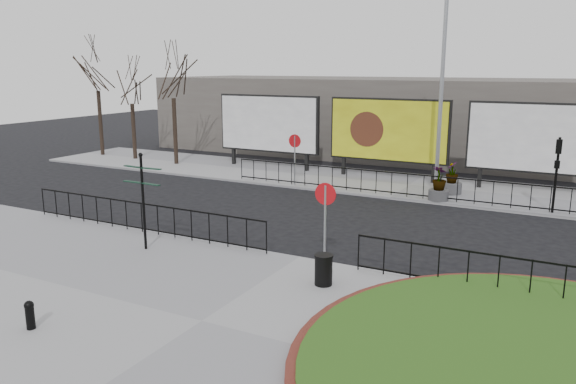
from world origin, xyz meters
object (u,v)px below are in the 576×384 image
Objects in this scene: bollard at (30,314)px; planter_b at (439,186)px; litter_bin at (323,270)px; planter_c at (452,182)px; billboard_mid at (388,131)px; lamp_post at (442,88)px; fingerpost_sign at (143,192)px.

bollard is 17.25m from planter_b.
litter_bin is 0.57× the size of planter_c.
lamp_post is at bearing -33.25° from billboard_mid.
lamp_post is 11.04× the size of litter_bin.
billboard_mid reaches higher than fingerpost_sign.
litter_bin is at bearing -92.89° from planter_c.
planter_b is at bearing 63.32° from fingerpost_sign.
bollard is at bearing -104.33° from lamp_post.
bollard is at bearing -131.07° from litter_bin.
litter_bin is at bearing -78.24° from billboard_mid.
fingerpost_sign is at bearing -121.18° from planter_b.
planter_c is (5.31, 18.08, 0.18)m from bollard.
billboard_mid is 9.41× the size of bollard.
litter_bin reaches higher than bollard.
fingerpost_sign is at bearing 105.92° from bollard.
planter_b reaches higher than litter_bin.
billboard_mid reaches higher than litter_bin.
billboard_mid is 5.34m from planter_b.
planter_b is (3.50, -3.57, -1.86)m from billboard_mid.
fingerpost_sign is 12.94m from planter_b.
fingerpost_sign is at bearing -116.07° from lamp_post.
planter_b is 1.61m from planter_c.
planter_b is 1.02× the size of planter_c.
litter_bin is at bearing -92.27° from planter_b.
planter_c is at bearing 73.63° from bollard.
fingerpost_sign is (-6.18, -12.62, -2.84)m from lamp_post.
planter_b reaches higher than planter_c.
lamp_post is at bearing 90.23° from litter_bin.
lamp_post is at bearing 68.43° from fingerpost_sign.
lamp_post is at bearing 180.00° from planter_c.
litter_bin is at bearing -89.77° from lamp_post.
lamp_post reaches higher than billboard_mid.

